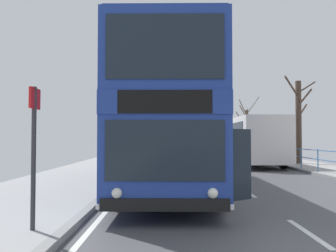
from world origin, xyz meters
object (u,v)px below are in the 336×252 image
object	(u,v)px
bus_stop_sign_near	(35,141)
bare_tree_far_00	(300,119)
double_decker_bus_main	(169,122)
background_bus_far_lane	(249,140)
bare_tree_far_01	(247,129)

from	to	relation	value
bus_stop_sign_near	bare_tree_far_00	world-z (taller)	bare_tree_far_00
bus_stop_sign_near	bare_tree_far_00	xyz separation A→B (m)	(10.49, 16.15, 1.24)
double_decker_bus_main	bare_tree_far_00	xyz separation A→B (m)	(8.19, 9.83, 0.62)
background_bus_far_lane	bare_tree_far_01	bearing A→B (deg)	77.96
bare_tree_far_01	background_bus_far_lane	bearing A→B (deg)	-102.04
bus_stop_sign_near	bare_tree_far_00	distance (m)	19.30
double_decker_bus_main	background_bus_far_lane	bearing A→B (deg)	63.97
bare_tree_far_00	bare_tree_far_01	world-z (taller)	bare_tree_far_01
bare_tree_far_00	background_bus_far_lane	bearing A→B (deg)	164.28
bare_tree_far_00	bus_stop_sign_near	bearing A→B (deg)	-123.00
double_decker_bus_main	background_bus_far_lane	distance (m)	11.89
bare_tree_far_01	bare_tree_far_00	bearing A→B (deg)	-90.48
bus_stop_sign_near	bare_tree_far_01	size ratio (longest dim) A/B	0.42
double_decker_bus_main	background_bus_far_lane	size ratio (longest dim) A/B	1.20
bus_stop_sign_near	bare_tree_far_01	world-z (taller)	bare_tree_far_01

